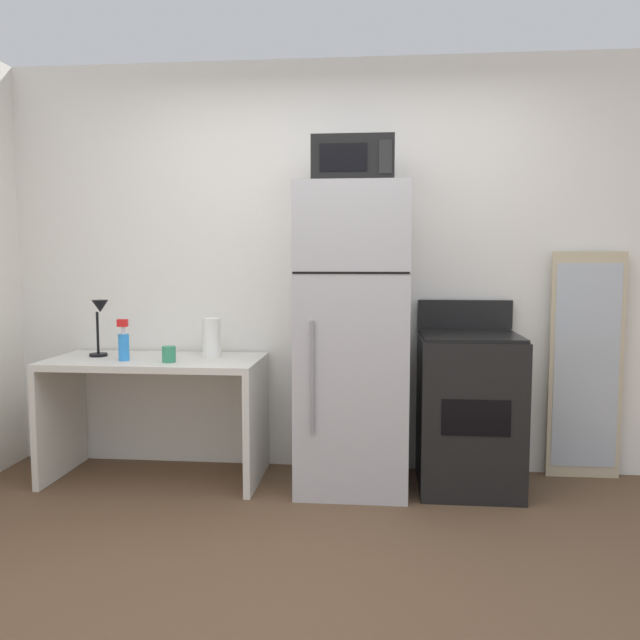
{
  "coord_description": "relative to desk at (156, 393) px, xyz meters",
  "views": [
    {
      "loc": [
        0.27,
        -2.49,
        1.35
      ],
      "look_at": [
        -0.08,
        1.1,
        1.01
      ],
      "focal_mm": 36.41,
      "sensor_mm": 36.0,
      "label": 1
    }
  ],
  "objects": [
    {
      "name": "ground_plane",
      "position": [
        1.11,
        -1.31,
        -0.53
      ],
      "size": [
        12.0,
        12.0,
        0.0
      ],
      "primitive_type": "plane",
      "color": "brown"
    },
    {
      "name": "wall_back_white",
      "position": [
        1.11,
        0.39,
        0.77
      ],
      "size": [
        5.0,
        0.1,
        2.6
      ],
      "primitive_type": "cube",
      "color": "white",
      "rests_on": "ground"
    },
    {
      "name": "desk",
      "position": [
        0.0,
        0.0,
        0.0
      ],
      "size": [
        1.29,
        0.63,
        0.75
      ],
      "color": "silver",
      "rests_on": "ground"
    },
    {
      "name": "desk_lamp",
      "position": [
        -0.36,
        0.03,
        0.46
      ],
      "size": [
        0.14,
        0.12,
        0.35
      ],
      "color": "black",
      "rests_on": "desk"
    },
    {
      "name": "paper_towel_roll",
      "position": [
        0.33,
        0.1,
        0.34
      ],
      "size": [
        0.11,
        0.11,
        0.24
      ],
      "primitive_type": "cylinder",
      "color": "white",
      "rests_on": "desk"
    },
    {
      "name": "coffee_mug",
      "position": [
        0.13,
        -0.14,
        0.26
      ],
      "size": [
        0.08,
        0.08,
        0.09
      ],
      "primitive_type": "cylinder",
      "color": "#338C66",
      "rests_on": "desk"
    },
    {
      "name": "spray_bottle",
      "position": [
        -0.15,
        -0.11,
        0.32
      ],
      "size": [
        0.06,
        0.06,
        0.25
      ],
      "color": "#2D8CEA",
      "rests_on": "desk"
    },
    {
      "name": "refrigerator",
      "position": [
        1.21,
        -0.01,
        0.36
      ],
      "size": [
        0.64,
        0.67,
        1.78
      ],
      "color": "#B7B7BC",
      "rests_on": "ground"
    },
    {
      "name": "microwave",
      "position": [
        1.21,
        -0.03,
        1.38
      ],
      "size": [
        0.46,
        0.35,
        0.26
      ],
      "color": "black",
      "rests_on": "refrigerator"
    },
    {
      "name": "oven_range",
      "position": [
        1.89,
        0.02,
        -0.07
      ],
      "size": [
        0.58,
        0.61,
        1.1
      ],
      "color": "black",
      "rests_on": "ground"
    },
    {
      "name": "leaning_mirror",
      "position": [
        2.63,
        0.27,
        0.17
      ],
      "size": [
        0.44,
        0.03,
        1.4
      ],
      "color": "#C6B793",
      "rests_on": "ground"
    }
  ]
}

